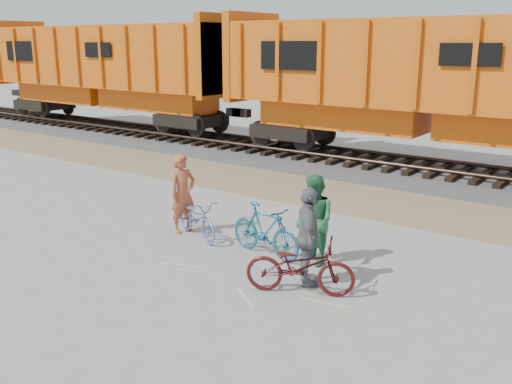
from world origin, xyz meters
TOP-DOWN VIEW (x-y plane):
  - ground at (0.00, 0.00)m, footprint 120.00×120.00m
  - gravel_strip at (0.00, 5.50)m, footprint 120.00×3.00m
  - ballast_bed at (0.00, 9.00)m, footprint 120.00×4.00m
  - track at (0.00, 9.00)m, footprint 120.00×2.60m
  - hopper_car_left at (-14.75, 9.00)m, footprint 14.00×3.13m
  - hopper_car_center at (0.25, 9.00)m, footprint 14.00×3.13m
  - bicycle_blue at (-1.88, 0.62)m, footprint 1.76×1.16m
  - bicycle_teal at (-0.04, 0.59)m, footprint 1.81×0.73m
  - bicycle_maroon at (1.47, -0.52)m, footprint 1.96×1.36m
  - person_solo at (-2.38, 0.72)m, footprint 0.55×0.72m
  - person_man at (0.96, 0.79)m, footprint 1.07×1.01m
  - person_woman at (1.37, -0.12)m, footprint 0.97×1.09m

SIDE VIEW (x-z plane):
  - ground at x=0.00m, z-range 0.00..0.00m
  - gravel_strip at x=0.00m, z-range 0.00..0.02m
  - ballast_bed at x=0.00m, z-range 0.00..0.30m
  - bicycle_blue at x=-1.88m, z-range 0.00..0.87m
  - track at x=0.00m, z-range 0.35..0.59m
  - bicycle_maroon at x=1.47m, z-range 0.00..0.98m
  - bicycle_teal at x=-0.04m, z-range 0.00..1.06m
  - person_man at x=0.96m, z-range 0.00..1.75m
  - person_woman at x=1.37m, z-range 0.00..1.77m
  - person_solo at x=-2.38m, z-range 0.00..1.78m
  - hopper_car_left at x=-14.75m, z-range 0.68..5.33m
  - hopper_car_center at x=0.25m, z-range 0.68..5.33m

